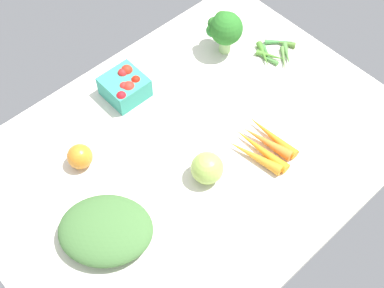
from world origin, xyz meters
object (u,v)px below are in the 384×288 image
object	(u,v)px
carrot_bunch	(263,146)
okra_pile	(275,53)
heirloom_tomato_green	(207,168)
leafy_greens_clump	(106,230)
berry_basket	(125,86)
broccoli_head	(224,28)
heirloom_tomato_orange	(80,157)

from	to	relation	value
carrot_bunch	okra_pile	xyz separation A→B (cm)	(25.84, 19.43, -0.56)
heirloom_tomato_green	carrot_bunch	bearing A→B (deg)	-12.70
leafy_greens_clump	carrot_bunch	distance (cm)	42.81
leafy_greens_clump	okra_pile	distance (cm)	69.10
berry_basket	heirloom_tomato_green	xyz separation A→B (cm)	(-1.59, -32.67, 0.44)
broccoli_head	berry_basket	distance (cm)	31.22
leafy_greens_clump	carrot_bunch	world-z (taller)	leafy_greens_clump
carrot_bunch	heirloom_tomato_orange	xyz separation A→B (cm)	(-35.29, 26.51, 1.68)
heirloom_tomato_green	okra_pile	bearing A→B (deg)	20.99
heirloom_tomato_orange	heirloom_tomato_green	bearing A→B (deg)	-49.47
heirloom_tomato_orange	berry_basket	bearing A→B (deg)	24.50
broccoli_head	berry_basket	xyz separation A→B (cm)	(-30.39, 5.45, -4.64)
okra_pile	heirloom_tomato_green	xyz separation A→B (cm)	(-41.47, -15.91, 3.04)
leafy_greens_clump	carrot_bunch	size ratio (longest dim) A/B	1.22
leafy_greens_clump	heirloom_tomato_orange	xyz separation A→B (cm)	(6.87, 19.21, 0.05)
berry_basket	heirloom_tomato_green	distance (cm)	32.71
leafy_greens_clump	carrot_bunch	xyz separation A→B (cm)	(42.15, -7.30, -1.63)
leafy_greens_clump	okra_pile	bearing A→B (deg)	10.12
carrot_bunch	heirloom_tomato_green	world-z (taller)	heirloom_tomato_green
okra_pile	heirloom_tomato_orange	world-z (taller)	heirloom_tomato_orange
heirloom_tomato_orange	heirloom_tomato_green	distance (cm)	30.26
carrot_bunch	berry_basket	bearing A→B (deg)	111.21
leafy_greens_clump	broccoli_head	world-z (taller)	broccoli_head
carrot_bunch	broccoli_head	bearing A→B (deg)	62.00
okra_pile	heirloom_tomato_orange	bearing A→B (deg)	173.40
carrot_bunch	okra_pile	distance (cm)	32.34
broccoli_head	berry_basket	bearing A→B (deg)	169.84
heirloom_tomato_green	berry_basket	bearing A→B (deg)	87.22
heirloom_tomato_orange	heirloom_tomato_green	world-z (taller)	heirloom_tomato_green
leafy_greens_clump	heirloom_tomato_green	size ratio (longest dim) A/B	2.69
okra_pile	heirloom_tomato_green	world-z (taller)	heirloom_tomato_green
carrot_bunch	heirloom_tomato_orange	world-z (taller)	heirloom_tomato_orange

